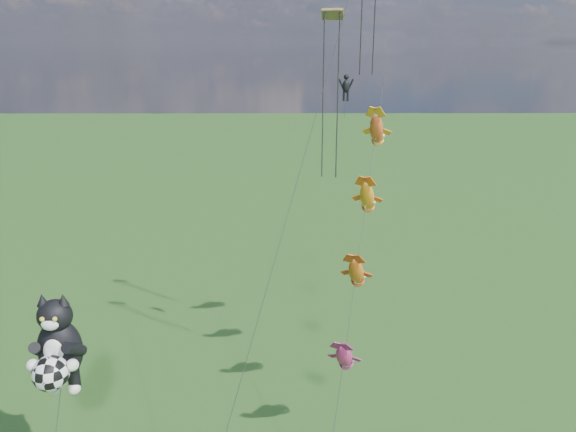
{
  "coord_description": "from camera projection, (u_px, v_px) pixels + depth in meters",
  "views": [
    {
      "loc": [
        12.65,
        -19.22,
        20.16
      ],
      "look_at": [
        12.86,
        11.12,
        10.78
      ],
      "focal_mm": 35.0,
      "sensor_mm": 36.0,
      "label": 1
    }
  ],
  "objects": [
    {
      "name": "cat_kite_rig",
      "position": [
        57.0,
        349.0,
        25.16
      ],
      "size": [
        2.3,
        4.06,
        9.62
      ],
      "rotation": [
        0.0,
        0.0,
        -0.1
      ],
      "color": "#4F4028",
      "rests_on": "ground"
    },
    {
      "name": "parafoil_rig",
      "position": [
        343.0,
        66.0,
        29.75
      ],
      "size": [
        9.24,
        15.47,
        26.58
      ],
      "rotation": [
        0.0,
        0.0,
        -0.43
      ],
      "color": "#4F4028",
      "rests_on": "ground"
    },
    {
      "name": "fish_windsock_rig",
      "position": [
        362.0,
        234.0,
        30.56
      ],
      "size": [
        4.68,
        15.33,
        18.18
      ],
      "rotation": [
        0.0,
        0.0,
        0.04
      ],
      "color": "#4F4028",
      "rests_on": "ground"
    }
  ]
}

